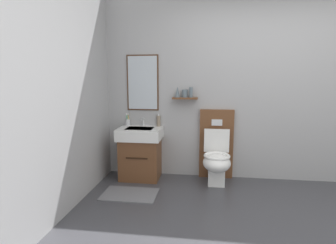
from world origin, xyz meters
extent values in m
cube|color=#A8A8AA|center=(0.00, 1.72, 1.39)|extent=(4.86, 0.12, 2.78)
cube|color=#4C301E|center=(-1.78, 1.65, 1.37)|extent=(0.47, 0.02, 0.80)
cube|color=silver|center=(-1.78, 1.64, 1.37)|extent=(0.43, 0.01, 0.76)
cube|color=brown|center=(-1.15, 1.58, 1.16)|extent=(0.36, 0.14, 0.02)
cone|color=slate|center=(-1.26, 1.59, 1.25)|extent=(0.07, 0.07, 0.15)
cylinder|color=slate|center=(-1.16, 1.59, 1.23)|extent=(0.08, 0.08, 0.11)
cylinder|color=slate|center=(-1.07, 1.58, 1.24)|extent=(0.05, 0.05, 0.14)
cube|color=#A8A8AA|center=(-2.37, 0.00, 1.39)|extent=(0.12, 3.56, 2.78)
cube|color=slate|center=(-1.78, 0.85, 0.01)|extent=(0.68, 0.44, 0.01)
cube|color=brown|center=(-1.78, 1.45, 0.29)|extent=(0.55, 0.45, 0.58)
cube|color=black|center=(-1.78, 1.22, 0.36)|extent=(0.30, 0.01, 0.02)
cube|color=white|center=(-1.78, 1.45, 0.66)|extent=(0.61, 0.50, 0.16)
cube|color=silver|center=(-1.78, 1.42, 0.73)|extent=(0.38, 0.27, 0.03)
cylinder|color=silver|center=(-1.78, 1.65, 0.80)|extent=(0.03, 0.03, 0.11)
cylinder|color=silver|center=(-1.78, 1.60, 0.84)|extent=(0.02, 0.11, 0.02)
cube|color=brown|center=(-0.70, 1.65, 0.50)|extent=(0.48, 0.10, 1.00)
cube|color=silver|center=(-0.70, 1.59, 0.82)|extent=(0.15, 0.01, 0.09)
cube|color=white|center=(-0.70, 1.38, 0.17)|extent=(0.22, 0.30, 0.34)
ellipsoid|color=white|center=(-0.70, 1.30, 0.32)|extent=(0.37, 0.46, 0.24)
torus|color=white|center=(-0.70, 1.30, 0.42)|extent=(0.35, 0.35, 0.04)
cube|color=white|center=(-0.70, 1.52, 0.57)|extent=(0.35, 0.03, 0.33)
cylinder|color=silver|center=(-2.00, 1.62, 0.79)|extent=(0.07, 0.07, 0.09)
cylinder|color=yellow|center=(-1.99, 1.62, 0.84)|extent=(0.02, 0.02, 0.16)
cube|color=white|center=(-2.00, 1.61, 0.92)|extent=(0.01, 0.02, 0.03)
cylinder|color=#33B266|center=(-2.01, 1.62, 0.84)|extent=(0.02, 0.02, 0.15)
cube|color=white|center=(-2.02, 1.61, 0.91)|extent=(0.01, 0.02, 0.03)
cylinder|color=gray|center=(-1.54, 1.63, 0.82)|extent=(0.06, 0.06, 0.15)
cylinder|color=silver|center=(-1.54, 1.63, 0.91)|extent=(0.02, 0.02, 0.04)
camera|label=1|loc=(-0.86, -2.26, 1.44)|focal=29.05mm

